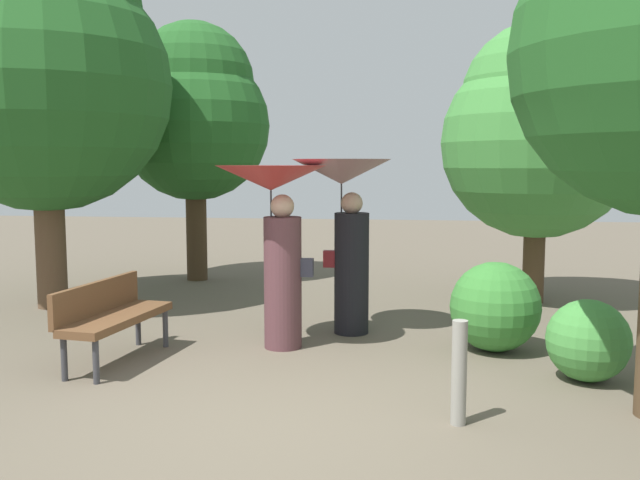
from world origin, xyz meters
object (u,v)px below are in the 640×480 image
(path_marker_post, at_px, (459,373))
(tree_near_left, at_px, (43,66))
(tree_near_right, at_px, (538,129))
(tree_mid_left, at_px, (194,112))
(person_left, at_px, (276,219))
(person_right, at_px, (345,211))
(park_bench, at_px, (111,313))

(path_marker_post, bearing_deg, tree_near_left, 145.40)
(tree_near_left, xyz_separation_m, tree_near_right, (6.84, 1.26, -0.84))
(path_marker_post, bearing_deg, tree_mid_left, 123.24)
(tree_near_left, relative_size, tree_mid_left, 1.20)
(tree_near_right, bearing_deg, path_marker_post, -105.70)
(tree_near_right, distance_m, tree_mid_left, 5.68)
(tree_mid_left, bearing_deg, person_left, -61.82)
(tree_near_left, bearing_deg, person_left, -25.29)
(person_right, xyz_separation_m, tree_near_left, (-4.28, 0.94, 1.90))
(tree_mid_left, bearing_deg, path_marker_post, -56.76)
(person_right, relative_size, tree_mid_left, 0.47)
(tree_mid_left, relative_size, path_marker_post, 5.37)
(park_bench, xyz_separation_m, path_marker_post, (3.42, -1.26, -0.10))
(park_bench, height_order, path_marker_post, same)
(person_left, bearing_deg, tree_near_left, 62.39)
(person_right, height_order, tree_near_right, tree_near_right)
(person_right, bearing_deg, tree_near_right, -51.74)
(person_right, distance_m, tree_near_right, 3.54)
(person_left, bearing_deg, tree_mid_left, 25.86)
(path_marker_post, bearing_deg, person_left, 132.02)
(park_bench, relative_size, tree_near_right, 0.38)
(park_bench, bearing_deg, tree_mid_left, 15.53)
(tree_near_right, bearing_deg, park_bench, -142.20)
(tree_near_left, bearing_deg, tree_mid_left, 62.39)
(person_right, xyz_separation_m, path_marker_post, (1.16, -2.81, -1.06))
(person_left, bearing_deg, person_right, -44.89)
(person_right, xyz_separation_m, tree_near_right, (2.57, 2.20, 1.06))
(tree_near_right, bearing_deg, tree_near_left, -169.56)
(person_left, xyz_separation_m, tree_mid_left, (-2.26, 4.22, 1.48))
(tree_near_left, height_order, path_marker_post, tree_near_left)
(person_right, height_order, park_bench, person_right)
(tree_near_left, bearing_deg, person_right, -12.39)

